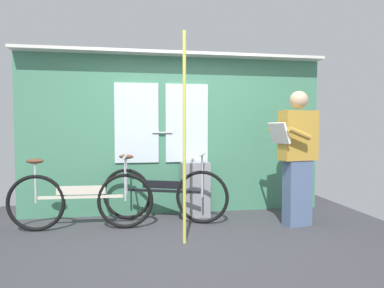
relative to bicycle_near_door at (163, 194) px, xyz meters
name	(u,v)px	position (x,y,z in m)	size (l,w,h in m)	color
ground_plane	(191,248)	(0.22, -0.94, -0.38)	(5.27, 4.33, 0.04)	#38383D
train_door_wall	(175,131)	(0.21, 0.42, 0.81)	(4.27, 0.28, 2.25)	#427F60
bicycle_near_door	(163,194)	(0.00, 0.00, 0.00)	(1.61, 0.68, 0.89)	black
bicycle_leaning_behind	(80,200)	(-0.99, -0.19, 0.00)	(1.70, 0.44, 0.88)	black
passenger_reading_newspaper	(297,155)	(1.63, -0.43, 0.52)	(0.60, 0.53, 1.67)	slate
trash_bin_by_wall	(195,189)	(0.46, 0.21, 0.01)	(0.38, 0.28, 0.75)	gray
handrail_pole	(184,138)	(0.17, -0.83, 0.74)	(0.04, 0.04, 2.21)	#C6C14C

